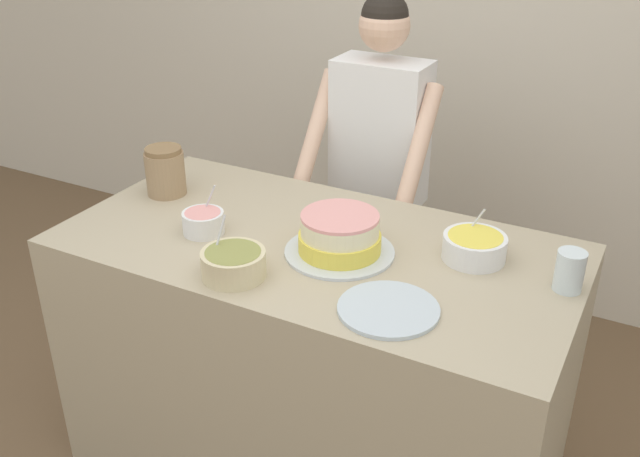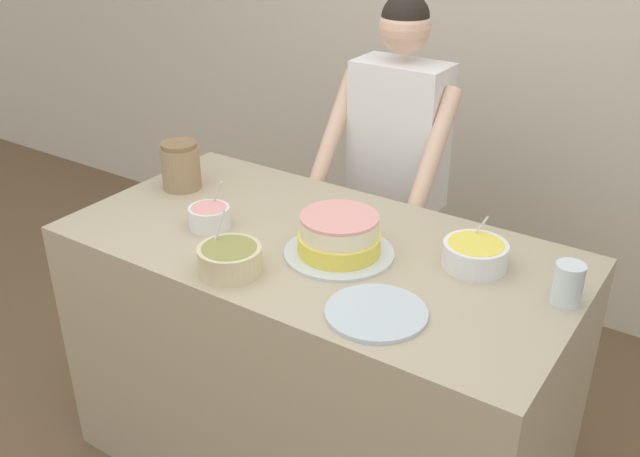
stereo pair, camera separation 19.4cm
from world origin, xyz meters
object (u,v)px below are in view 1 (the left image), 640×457
at_px(cake, 340,236).
at_px(frosting_bowl_yellow, 474,246).
at_px(frosting_bowl_pink, 203,221).
at_px(stoneware_jar, 165,171).
at_px(person_baker, 378,155).
at_px(frosting_bowl_olive, 233,263).
at_px(ceramic_plate, 388,309).
at_px(drinking_glass, 570,271).

bearing_deg(cake, frosting_bowl_yellow, 23.20).
bearing_deg(frosting_bowl_pink, stoneware_jar, 147.93).
distance_m(person_baker, frosting_bowl_pink, 0.86).
relative_size(person_baker, frosting_bowl_olive, 8.44).
distance_m(frosting_bowl_olive, ceramic_plate, 0.47).
relative_size(cake, frosting_bowl_olive, 1.80).
bearing_deg(frosting_bowl_olive, stoneware_jar, 145.63).
bearing_deg(frosting_bowl_olive, frosting_bowl_pink, 142.90).
distance_m(frosting_bowl_yellow, frosting_bowl_olive, 0.72).
bearing_deg(frosting_bowl_yellow, stoneware_jar, -177.39).
bearing_deg(frosting_bowl_olive, ceramic_plate, 4.89).
relative_size(cake, drinking_glass, 2.85).
height_order(person_baker, frosting_bowl_yellow, person_baker).
distance_m(frosting_bowl_yellow, frosting_bowl_pink, 0.86).
distance_m(cake, frosting_bowl_pink, 0.46).
relative_size(drinking_glass, ceramic_plate, 0.43).
bearing_deg(cake, person_baker, 104.85).
relative_size(cake, frosting_bowl_pink, 2.27).
distance_m(frosting_bowl_yellow, ceramic_plate, 0.40).
relative_size(person_baker, drinking_glass, 13.38).
distance_m(person_baker, ceramic_plate, 1.06).
xyz_separation_m(person_baker, drinking_glass, (0.86, -0.62, 0.02)).
distance_m(frosting_bowl_pink, drinking_glass, 1.13).
xyz_separation_m(frosting_bowl_yellow, drinking_glass, (0.29, -0.05, 0.02)).
bearing_deg(cake, frosting_bowl_olive, -128.71).
bearing_deg(person_baker, stoneware_jar, -131.89).
height_order(frosting_bowl_yellow, frosting_bowl_pink, frosting_bowl_pink).
height_order(frosting_bowl_yellow, stoneware_jar, stoneware_jar).
distance_m(frosting_bowl_olive, stoneware_jar, 0.66).
relative_size(ceramic_plate, stoneware_jar, 1.57).
xyz_separation_m(drinking_glass, stoneware_jar, (-1.42, -0.00, 0.03)).
height_order(person_baker, cake, person_baker).
bearing_deg(drinking_glass, ceramic_plate, -139.92).
bearing_deg(frosting_bowl_pink, drinking_glass, 9.95).
distance_m(frosting_bowl_pink, stoneware_jar, 0.36).
xyz_separation_m(person_baker, cake, (0.19, -0.74, 0.02)).
relative_size(frosting_bowl_olive, stoneware_jar, 1.08).
bearing_deg(stoneware_jar, frosting_bowl_pink, -32.07).
height_order(frosting_bowl_olive, drinking_glass, frosting_bowl_olive).
distance_m(ceramic_plate, stoneware_jar, 1.07).
xyz_separation_m(frosting_bowl_yellow, ceramic_plate, (-0.12, -0.38, -0.04)).
xyz_separation_m(cake, frosting_bowl_olive, (-0.21, -0.26, -0.02)).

